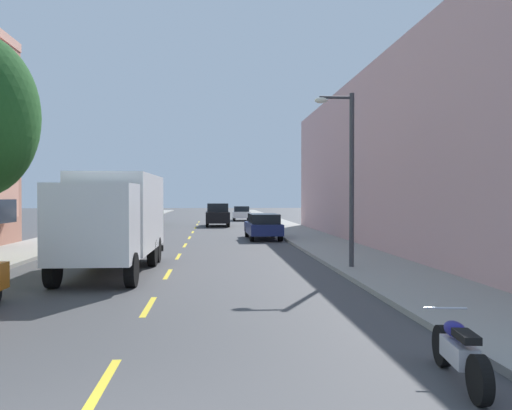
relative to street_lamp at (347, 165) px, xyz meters
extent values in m
plane|color=#424244|center=(-5.93, 17.71, -3.57)|extent=(160.00, 160.00, 0.00)
cube|color=#99968E|center=(-13.03, 15.71, -3.50)|extent=(3.20, 120.00, 0.14)
cube|color=#99968E|center=(1.17, 15.71, -3.50)|extent=(3.20, 120.00, 0.14)
cube|color=yellow|center=(-5.93, -10.29, -3.57)|extent=(0.14, 2.20, 0.01)
cube|color=yellow|center=(-5.93, -5.29, -3.57)|extent=(0.14, 2.20, 0.01)
cube|color=yellow|center=(-5.93, -0.29, -3.57)|extent=(0.14, 2.20, 0.01)
cube|color=yellow|center=(-5.93, 4.71, -3.57)|extent=(0.14, 2.20, 0.01)
cube|color=yellow|center=(-5.93, 9.71, -3.57)|extent=(0.14, 2.20, 0.01)
cube|color=yellow|center=(-5.93, 14.71, -3.57)|extent=(0.14, 2.20, 0.01)
cube|color=yellow|center=(-5.93, 19.71, -3.57)|extent=(0.14, 2.20, 0.01)
cube|color=yellow|center=(-5.93, 24.71, -3.57)|extent=(0.14, 2.20, 0.01)
cube|color=yellow|center=(-5.93, 29.71, -3.57)|extent=(0.14, 2.20, 0.01)
cube|color=yellow|center=(-5.93, 34.71, -3.57)|extent=(0.14, 2.20, 0.01)
cube|color=#1E232D|center=(-14.06, 7.87, -1.75)|extent=(0.04, 2.43, 1.10)
cube|color=#1E232D|center=(-14.06, 7.87, 1.28)|extent=(0.04, 2.43, 1.10)
cube|color=#1E232D|center=(-14.06, 7.87, 4.31)|extent=(0.04, 2.43, 1.10)
cube|color=#CC9E9E|center=(7.77, 7.71, 0.76)|extent=(10.00, 36.00, 8.67)
cylinder|color=#38383D|center=(0.17, 0.00, -0.52)|extent=(0.16, 0.16, 5.82)
cylinder|color=#38383D|center=(-0.38, 0.00, 2.24)|extent=(1.10, 0.10, 0.10)
ellipsoid|color=silver|center=(-0.88, 0.00, 2.14)|extent=(0.44, 0.28, 0.20)
cube|color=white|center=(-7.71, 1.27, -1.61)|extent=(2.48, 5.51, 2.60)
cube|color=white|center=(-7.77, -2.62, -1.81)|extent=(2.33, 1.93, 2.20)
cube|color=black|center=(-7.78, -3.52, -1.33)|extent=(2.02, 0.11, 0.97)
cube|color=black|center=(-7.67, 3.92, -3.14)|extent=(2.40, 0.20, 0.24)
cylinder|color=black|center=(-8.83, -2.66, -3.09)|extent=(0.29, 0.96, 0.96)
cylinder|color=black|center=(-6.71, -2.69, -3.09)|extent=(0.29, 0.96, 0.96)
cylinder|color=black|center=(-8.75, 2.82, -3.09)|extent=(0.29, 0.96, 0.96)
cylinder|color=black|center=(-6.63, 2.79, -3.09)|extent=(0.29, 0.96, 0.96)
cylinder|color=black|center=(-8.76, 1.72, -3.09)|extent=(0.29, 0.96, 0.96)
cylinder|color=black|center=(-6.64, 1.69, -3.09)|extent=(0.29, 0.96, 0.96)
cube|color=#B2B5BA|center=(-10.18, 9.05, -2.84)|extent=(2.08, 5.33, 0.80)
cube|color=black|center=(-10.16, 7.88, -2.14)|extent=(1.78, 1.62, 0.60)
cylinder|color=black|center=(-11.04, 7.23, -3.24)|extent=(0.23, 0.66, 0.66)
cylinder|color=black|center=(-9.26, 7.26, -3.24)|extent=(0.23, 0.66, 0.66)
cylinder|color=black|center=(-11.10, 10.83, -3.24)|extent=(0.23, 0.66, 0.66)
cylinder|color=black|center=(-9.32, 10.86, -3.24)|extent=(0.23, 0.66, 0.66)
cube|color=navy|center=(-1.58, 13.33, -2.93)|extent=(1.92, 4.74, 0.62)
cube|color=black|center=(-1.57, 12.95, -2.35)|extent=(1.66, 2.85, 0.55)
cylinder|color=black|center=(-0.82, 14.95, -3.24)|extent=(0.23, 0.66, 0.66)
cylinder|color=black|center=(-2.42, 14.91, -3.24)|extent=(0.23, 0.66, 0.66)
cylinder|color=black|center=(-0.75, 11.75, -3.24)|extent=(0.23, 0.66, 0.66)
cylinder|color=black|center=(-2.35, 11.72, -3.24)|extent=(0.23, 0.66, 0.66)
cube|color=silver|center=(-1.60, 37.22, -2.93)|extent=(1.80, 4.03, 0.62)
cube|color=black|center=(-1.61, 36.74, -2.35)|extent=(1.56, 1.70, 0.55)
cylinder|color=black|center=(-0.82, 38.56, -3.24)|extent=(0.23, 0.66, 0.66)
cylinder|color=black|center=(-2.34, 38.59, -3.24)|extent=(0.23, 0.66, 0.66)
cylinder|color=black|center=(-0.86, 35.84, -3.24)|extent=(0.23, 0.66, 0.66)
cylinder|color=black|center=(-2.38, 35.87, -3.24)|extent=(0.23, 0.66, 0.66)
cube|color=#194C28|center=(-10.25, 30.47, -2.84)|extent=(2.05, 5.32, 0.80)
cube|color=black|center=(-10.26, 29.30, -2.14)|extent=(1.77, 1.61, 0.60)
cylinder|color=black|center=(-11.15, 28.68, -3.24)|extent=(0.23, 0.66, 0.66)
cylinder|color=black|center=(-9.37, 28.66, -3.24)|extent=(0.23, 0.66, 0.66)
cylinder|color=black|center=(-11.12, 32.28, -3.24)|extent=(0.23, 0.66, 0.66)
cylinder|color=black|center=(-9.34, 32.26, -3.24)|extent=(0.23, 0.66, 0.66)
cube|color=#195B60|center=(-10.19, 23.53, -2.93)|extent=(1.76, 4.01, 0.62)
cube|color=black|center=(-10.19, 24.01, -2.35)|extent=(1.54, 1.69, 0.55)
cylinder|color=black|center=(-10.95, 22.18, -3.24)|extent=(0.22, 0.66, 0.66)
cylinder|color=black|center=(-9.43, 22.17, -3.24)|extent=(0.22, 0.66, 0.66)
cylinder|color=black|center=(-10.94, 24.90, -3.24)|extent=(0.22, 0.66, 0.66)
cylinder|color=black|center=(-9.42, 24.89, -3.24)|extent=(0.22, 0.66, 0.66)
cube|color=black|center=(-4.13, 27.10, -2.79)|extent=(1.95, 4.80, 0.90)
cube|color=black|center=(-4.13, 27.10, -1.99)|extent=(1.72, 2.78, 0.70)
cylinder|color=black|center=(-3.26, 28.73, -3.24)|extent=(0.22, 0.66, 0.66)
cylinder|color=black|center=(-4.99, 28.73, -3.24)|extent=(0.22, 0.66, 0.66)
cylinder|color=black|center=(-3.26, 25.46, -3.24)|extent=(0.22, 0.66, 0.66)
cylinder|color=black|center=(-4.99, 25.46, -3.24)|extent=(0.22, 0.66, 0.66)
cylinder|color=black|center=(-1.09, -9.86, -3.27)|extent=(0.21, 0.61, 0.60)
cylinder|color=black|center=(-1.27, -11.30, -3.27)|extent=(0.21, 0.61, 0.60)
cube|color=silver|center=(-1.18, -10.58, -3.15)|extent=(0.38, 0.84, 0.28)
ellipsoid|color=navy|center=(-1.16, -10.41, -2.89)|extent=(0.24, 0.48, 0.22)
cube|color=black|center=(-1.21, -10.84, -2.87)|extent=(0.28, 0.54, 0.10)
cylinder|color=silver|center=(-1.10, -9.97, -2.69)|extent=(0.62, 0.11, 0.03)
camera|label=1|loc=(-4.45, -17.32, -1.07)|focal=36.85mm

